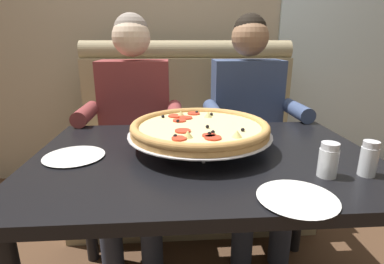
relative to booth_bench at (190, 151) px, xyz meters
name	(u,v)px	position (x,y,z in m)	size (l,w,h in m)	color
back_wall_with_window	(185,4)	(0.00, 0.57, 1.00)	(6.00, 0.12, 2.80)	tan
window_panel	(351,4)	(1.29, 0.50, 1.00)	(1.10, 0.02, 2.80)	white
booth_bench	(190,151)	(0.00, 0.00, 0.00)	(1.47, 0.78, 1.13)	#998966
dining_table	(204,176)	(0.00, -0.89, 0.24)	(1.25, 0.84, 0.73)	black
diner_left	(134,118)	(-0.33, -0.27, 0.31)	(0.54, 0.64, 1.27)	#2D3342
diner_right	(250,116)	(0.33, -0.27, 0.31)	(0.54, 0.64, 1.27)	#2D3342
pizza	(200,128)	(-0.01, -0.83, 0.41)	(0.55, 0.55, 0.12)	silver
shaker_pepper_flakes	(328,162)	(0.36, -1.10, 0.37)	(0.06, 0.06, 0.11)	white
shaker_oregano	(368,161)	(0.48, -1.11, 0.37)	(0.05, 0.05, 0.11)	white
plate_near_left	(74,154)	(-0.47, -0.89, 0.34)	(0.22, 0.22, 0.02)	white
plate_near_right	(297,196)	(0.21, -1.24, 0.34)	(0.21, 0.21, 0.02)	white
patio_chair	(288,102)	(1.08, 1.03, 0.13)	(0.43, 0.43, 0.86)	black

